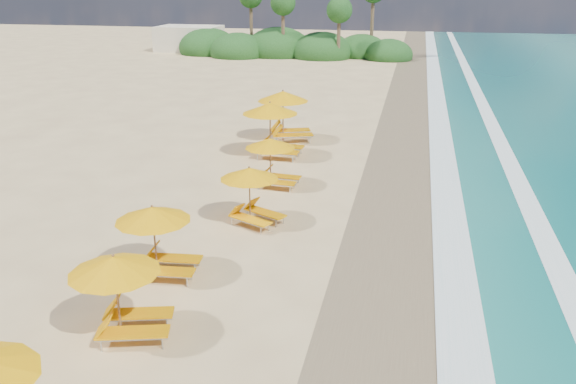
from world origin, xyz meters
TOP-DOWN VIEW (x-y plane):
  - ground at (0.00, 0.00)m, footprint 160.00×160.00m
  - wet_sand at (4.00, 0.00)m, footprint 4.00×160.00m
  - surf_foam at (6.70, 0.00)m, footprint 4.00×160.00m
  - station_1 at (-2.31, -7.44)m, footprint 2.70×2.62m
  - station_2 at (-2.75, -4.38)m, footprint 2.47×2.33m
  - station_3 at (-1.20, -0.13)m, footprint 2.71×2.70m
  - station_4 at (-1.40, 3.81)m, footprint 2.34×2.19m
  - station_5 at (-2.37, 7.96)m, footprint 2.95×2.74m
  - station_6 at (-2.43, 11.04)m, footprint 3.41×3.33m
  - treeline at (-9.94, 45.51)m, footprint 25.80×8.80m
  - beach_building at (-22.00, 48.00)m, footprint 7.00×5.00m

SIDE VIEW (x-z plane):
  - ground at x=0.00m, z-range 0.00..0.00m
  - wet_sand at x=4.00m, z-range 0.00..0.01m
  - surf_foam at x=6.70m, z-range 0.02..0.03m
  - treeline at x=-9.94m, z-range -3.87..5.86m
  - station_3 at x=-1.20m, z-range 0.12..2.18m
  - station_4 at x=-1.40m, z-range 0.12..2.20m
  - station_2 at x=-2.75m, z-range 0.13..2.29m
  - station_1 at x=-2.31m, z-range 0.13..2.29m
  - beach_building at x=-22.00m, z-range 0.00..2.80m
  - station_5 at x=-2.37m, z-range 0.16..2.83m
  - station_6 at x=-2.43m, z-range 0.16..2.84m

